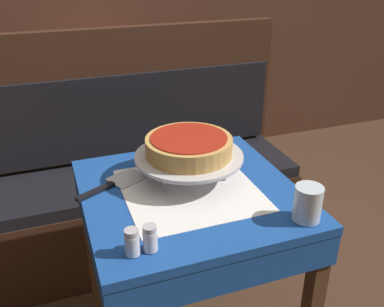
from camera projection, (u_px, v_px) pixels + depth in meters
dining_table_front at (190, 216)px, 1.43m from camera, size 0.68×0.68×0.78m
dining_table_rear at (104, 96)px, 2.61m from camera, size 0.67×0.67×0.77m
booth_bench at (139, 192)px, 2.22m from camera, size 1.60×0.48×1.15m
pizza_pan_stand at (189, 157)px, 1.42m from camera, size 0.36×0.36×0.09m
deep_dish_pizza at (189, 146)px, 1.40m from camera, size 0.29×0.29×0.06m
pizza_server at (114, 184)px, 1.41m from camera, size 0.25×0.17×0.01m
water_glass_near at (308, 203)px, 1.21m from camera, size 0.08×0.08×0.11m
salt_shaker at (132, 242)px, 1.08m from camera, size 0.04×0.04×0.07m
pepper_shaker at (150, 238)px, 1.09m from camera, size 0.04×0.04×0.07m
condiment_caddy at (110, 70)px, 2.58m from camera, size 0.11×0.11×0.16m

